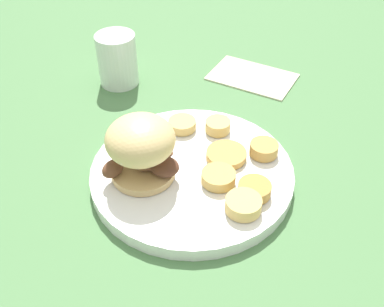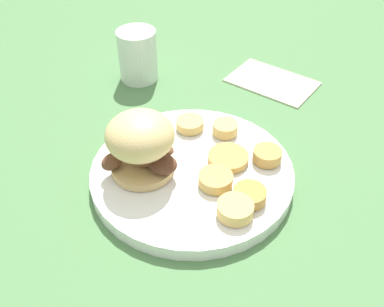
# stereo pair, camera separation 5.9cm
# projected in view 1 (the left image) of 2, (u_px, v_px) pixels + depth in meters

# --- Properties ---
(ground_plane) EXTENTS (4.00, 4.00, 0.00)m
(ground_plane) POSITION_uv_depth(u_px,v_px,m) (192.00, 178.00, 0.62)
(ground_plane) COLOR #4C7A47
(dinner_plate) EXTENTS (0.28, 0.28, 0.02)m
(dinner_plate) POSITION_uv_depth(u_px,v_px,m) (192.00, 172.00, 0.62)
(dinner_plate) COLOR white
(dinner_plate) RESTS_ON ground_plane
(sandwich) EXTENTS (0.11, 0.10, 0.09)m
(sandwich) POSITION_uv_depth(u_px,v_px,m) (142.00, 148.00, 0.57)
(sandwich) COLOR tan
(sandwich) RESTS_ON dinner_plate
(potato_round_0) EXTENTS (0.06, 0.06, 0.01)m
(potato_round_0) POSITION_uv_depth(u_px,v_px,m) (226.00, 155.00, 0.62)
(potato_round_0) COLOR tan
(potato_round_0) RESTS_ON dinner_plate
(potato_round_1) EXTENTS (0.04, 0.04, 0.02)m
(potato_round_1) POSITION_uv_depth(u_px,v_px,m) (254.00, 189.00, 0.57)
(potato_round_1) COLOR #BC8942
(potato_round_1) RESTS_ON dinner_plate
(potato_round_2) EXTENTS (0.04, 0.04, 0.02)m
(potato_round_2) POSITION_uv_depth(u_px,v_px,m) (218.00, 126.00, 0.67)
(potato_round_2) COLOR #DBB766
(potato_round_2) RESTS_ON dinner_plate
(potato_round_3) EXTENTS (0.04, 0.04, 0.01)m
(potato_round_3) POSITION_uv_depth(u_px,v_px,m) (218.00, 177.00, 0.58)
(potato_round_3) COLOR tan
(potato_round_3) RESTS_ON dinner_plate
(potato_round_4) EXTENTS (0.04, 0.04, 0.02)m
(potato_round_4) POSITION_uv_depth(u_px,v_px,m) (264.00, 149.00, 0.63)
(potato_round_4) COLOR tan
(potato_round_4) RESTS_ON dinner_plate
(potato_round_5) EXTENTS (0.04, 0.04, 0.01)m
(potato_round_5) POSITION_uv_depth(u_px,v_px,m) (182.00, 124.00, 0.67)
(potato_round_5) COLOR #DBB766
(potato_round_5) RESTS_ON dinner_plate
(potato_round_6) EXTENTS (0.04, 0.04, 0.02)m
(potato_round_6) POSITION_uv_depth(u_px,v_px,m) (243.00, 205.00, 0.55)
(potato_round_6) COLOR #DBB766
(potato_round_6) RESTS_ON dinner_plate
(drinking_glass) EXTENTS (0.07, 0.07, 0.09)m
(drinking_glass) POSITION_uv_depth(u_px,v_px,m) (117.00, 60.00, 0.78)
(drinking_glass) COLOR silver
(drinking_glass) RESTS_ON ground_plane
(napkin) EXTENTS (0.18, 0.16, 0.01)m
(napkin) POSITION_uv_depth(u_px,v_px,m) (252.00, 76.00, 0.82)
(napkin) COLOR beige
(napkin) RESTS_ON ground_plane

